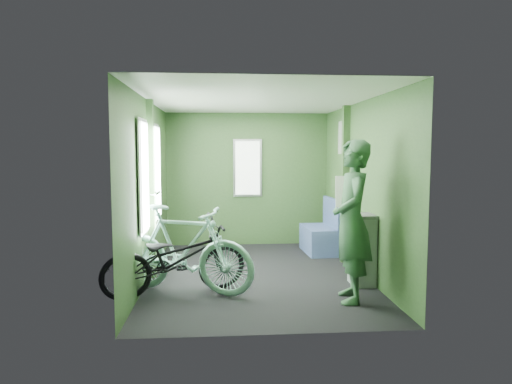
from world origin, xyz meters
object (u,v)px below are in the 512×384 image
bicycle_mint (183,294)px  waste_box (362,250)px  passenger (352,221)px  bicycle_black (177,296)px  bench_seat (321,236)px

bicycle_mint → waste_box: 2.23m
passenger → waste_box: passenger is taller
bicycle_black → bench_seat: size_ratio=1.89×
bicycle_black → bench_seat: 3.00m
bicycle_mint → passenger: (1.87, -0.39, 0.89)m
passenger → bench_seat: size_ratio=2.00×
waste_box → bench_seat: bearing=93.7°
bicycle_black → bicycle_mint: size_ratio=0.96×
bicycle_black → waste_box: (2.24, 0.29, 0.44)m
bicycle_mint → waste_box: size_ratio=1.98×
bicycle_mint → bench_seat: bench_seat is taller
waste_box → bench_seat: size_ratio=0.99×
bicycle_black → waste_box: 2.30m
passenger → waste_box: size_ratio=2.02×
bicycle_black → passenger: 2.14m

